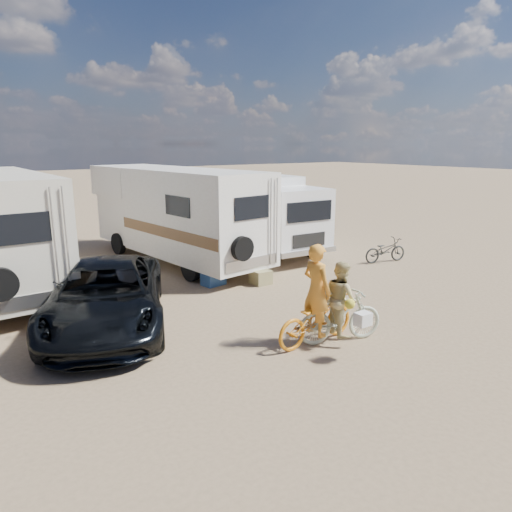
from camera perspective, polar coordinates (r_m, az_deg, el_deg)
ground at (r=10.03m, az=7.13°, el=-9.52°), size 140.00×140.00×0.00m
rv_main at (r=15.96m, az=-9.77°, el=4.85°), size 3.12×7.94×3.12m
box_truck at (r=17.27m, az=0.59°, el=5.12°), size 2.67×5.92×2.78m
dark_suv at (r=10.64m, az=-17.75°, el=-4.63°), size 4.17×5.64×1.42m
bike_man at (r=9.50m, az=7.27°, el=-7.55°), size 1.97×0.77×1.02m
bike_woman at (r=9.60m, az=10.22°, el=-7.24°), size 1.88×1.03×1.09m
rider_man at (r=9.36m, az=7.35°, el=-5.16°), size 0.48×0.70×1.86m
rider_woman at (r=9.53m, az=10.27°, el=-6.09°), size 0.75×0.86×1.49m
bike_parked at (r=16.39m, az=15.44°, el=0.68°), size 1.64×0.89×0.82m
cooler at (r=13.33m, az=-5.21°, el=-2.51°), size 0.67×0.53×0.49m
crate at (r=13.39m, az=0.57°, el=-2.57°), size 0.50×0.50×0.40m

